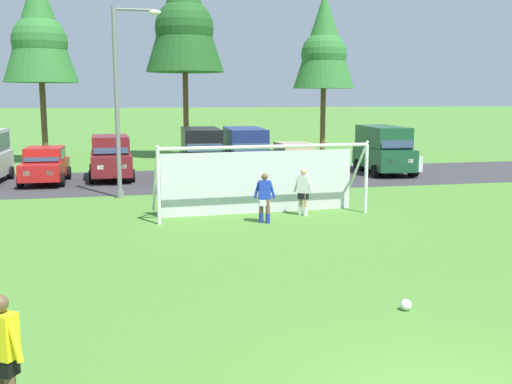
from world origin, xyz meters
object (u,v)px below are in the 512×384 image
parked_car_slot_center_right (245,152)px  parked_car_slot_end (387,157)px  parked_car_slot_left (45,165)px  street_lamp (121,101)px  soccer_ball (406,305)px  parked_car_slot_center_left (111,157)px  parked_car_slot_center (201,152)px  player_defender_far (303,192)px  referee (3,356)px  player_striker_near (265,198)px  parked_car_slot_right (295,159)px  soccer_goal (261,178)px  parked_car_slot_far_right (383,148)px

parked_car_slot_center_right → parked_car_slot_end: parked_car_slot_center_right is taller
parked_car_slot_left → street_lamp: 6.90m
soccer_ball → parked_car_slot_center_left: 21.42m
parked_car_slot_center → parked_car_slot_center_right: same height
player_defender_far → parked_car_slot_center_right: (-0.01, 9.96, 0.52)m
referee → street_lamp: street_lamp is taller
soccer_ball → parked_car_slot_left: parked_car_slot_left is taller
parked_car_slot_end → parked_car_slot_left: bearing=179.5°
parked_car_slot_left → parked_car_slot_center_right: bearing=-1.4°
parked_car_slot_center_right → player_striker_near: bearing=-98.3°
player_striker_near → parked_car_slot_right: bearing=69.1°
soccer_goal → referee: (-6.29, -12.56, -0.47)m
player_striker_near → player_defender_far: same height
soccer_ball → referee: 7.33m
parked_car_slot_center → parked_car_slot_far_right: (9.80, -0.03, 0.00)m
parked_car_slot_right → soccer_goal: bearing=-112.7°
parked_car_slot_center_left → street_lamp: 6.58m
referee → parked_car_slot_far_right: (15.27, 22.19, 0.52)m
parked_car_slot_center_left → parked_car_slot_center_right: (6.63, -1.15, 0.23)m
soccer_ball → parked_car_slot_end: bearing=66.3°
parked_car_slot_right → parked_car_slot_end: same height
parked_car_slot_center_left → parked_car_slot_center: 4.53m
parked_car_slot_far_right → street_lamp: bearing=-159.7°
parked_car_slot_center → parked_car_slot_right: (4.89, 0.02, -0.47)m
parked_car_slot_left → parked_car_slot_center: size_ratio=0.87×
referee → parked_car_slot_center_left: 23.08m
parked_car_slot_right → parked_car_slot_far_right: (4.92, -0.05, 0.47)m
parked_car_slot_left → player_defender_far: bearing=-46.5°
referee → player_defender_far: (7.66, 11.95, 0.00)m
parked_car_slot_left → parked_car_slot_far_right: size_ratio=0.86×
parked_car_slot_center_left → parked_car_slot_right: 9.37m
referee → parked_car_slot_far_right: parked_car_slot_far_right is taller
parked_car_slot_right → parked_car_slot_end: bearing=-2.7°
parked_car_slot_center_right → soccer_ball: bearing=-92.3°
parked_car_slot_left → parked_car_slot_center_right: (9.67, -0.24, 0.47)m
player_striker_near → parked_car_slot_center: 11.21m
parked_car_slot_center_right → street_lamp: street_lamp is taller
parked_car_slot_far_right → player_striker_near: bearing=-129.5°
parked_car_slot_center → street_lamp: 6.88m
parked_car_slot_far_right → parked_car_slot_end: 0.53m
referee → parked_car_slot_center_left: bearing=87.5°
referee → player_striker_near: bearing=61.2°
parked_car_slot_center → parked_car_slot_right: parked_car_slot_center is taller
player_defender_far → parked_car_slot_center_left: size_ratio=0.35×
referee → parked_car_slot_center: size_ratio=0.34×
parked_car_slot_end → parked_car_slot_center_left: bearing=175.8°
player_striker_near → soccer_goal: bearing=81.5°
player_defender_far → parked_car_slot_right: bearing=75.3°
parked_car_slot_center_right → parked_car_slot_center_left: bearing=170.1°
parked_car_slot_end → street_lamp: 14.97m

